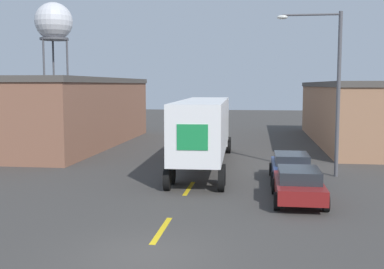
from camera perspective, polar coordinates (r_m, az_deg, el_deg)
ground_plane at (r=14.21m, az=-5.57°, el=-14.04°), size 160.00×160.00×0.00m
road_centerline at (r=22.69m, az=-0.34°, el=-6.40°), size 0.20×16.13×0.01m
warehouse_left at (r=40.90m, az=-17.73°, el=2.63°), size 13.13×21.02×5.39m
semi_truck at (r=28.51m, az=1.59°, el=1.03°), size 3.24×15.50×3.98m
parked_car_right_mid at (r=24.67m, az=11.67°, el=-3.72°), size 2.09×4.42×1.43m
parked_car_right_near at (r=20.37m, az=12.51°, el=-5.77°), size 2.09×4.42×1.43m
water_tower at (r=72.54m, az=-16.07°, el=12.59°), size 5.31×5.31×16.43m
street_lamp at (r=26.23m, az=16.12°, el=6.11°), size 3.34×0.32×8.60m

